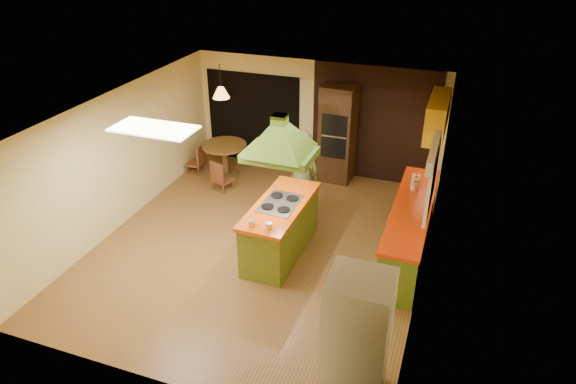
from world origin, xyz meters
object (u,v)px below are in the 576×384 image
at_px(man, 302,174).
at_px(refrigerator, 357,339).
at_px(canister_large, 416,180).
at_px(dining_table, 225,153).
at_px(kitchen_island, 280,228).
at_px(wall_oven, 337,134).

xyz_separation_m(man, refrigerator, (1.91, -3.81, -0.02)).
bearing_deg(canister_large, dining_table, 167.39).
xyz_separation_m(man, canister_large, (2.06, 0.17, 0.14)).
height_order(kitchen_island, man, man).
bearing_deg(dining_table, wall_oven, 14.92).
height_order(wall_oven, canister_large, wall_oven).
distance_m(kitchen_island, dining_table, 3.28).
distance_m(refrigerator, canister_large, 3.99).
xyz_separation_m(refrigerator, wall_oven, (-1.69, 5.55, 0.19)).
xyz_separation_m(kitchen_island, wall_oven, (0.16, 3.06, 0.57)).
relative_size(wall_oven, dining_table, 2.16).
relative_size(man, dining_table, 1.81).
bearing_deg(man, wall_oven, -106.58).
relative_size(dining_table, canister_large, 4.48).
distance_m(refrigerator, dining_table, 6.39).
distance_m(man, wall_oven, 1.77).
distance_m(wall_oven, dining_table, 2.51).
relative_size(kitchen_island, dining_table, 2.00).
relative_size(man, refrigerator, 1.02).
bearing_deg(kitchen_island, man, 93.79).
xyz_separation_m(refrigerator, dining_table, (-4.06, 4.92, -0.35)).
bearing_deg(man, canister_large, 175.10).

